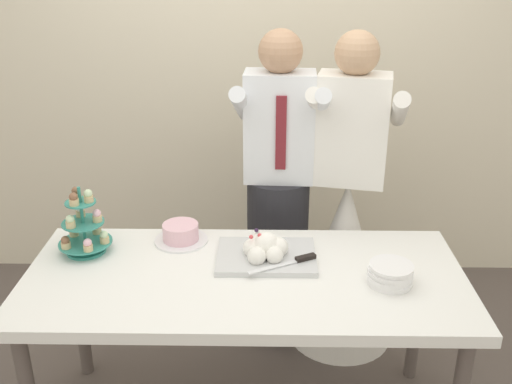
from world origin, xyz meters
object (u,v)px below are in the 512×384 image
(dessert_table, at_px, (245,289))
(main_cake_tray, at_px, (266,251))
(person_groom, at_px, (278,209))
(person_bride, at_px, (345,241))
(cupcake_stand, at_px, (84,228))
(round_cake, at_px, (181,234))
(plate_stack, at_px, (390,274))

(dessert_table, bearing_deg, main_cake_tray, 55.13)
(person_groom, bearing_deg, person_bride, -6.14)
(cupcake_stand, distance_m, round_cake, 0.42)
(plate_stack, bearing_deg, person_bride, 96.09)
(round_cake, bearing_deg, dessert_table, -43.30)
(cupcake_stand, xyz_separation_m, person_bride, (1.20, 0.48, -0.31))
(round_cake, xyz_separation_m, person_groom, (0.45, 0.41, -0.07))
(plate_stack, bearing_deg, main_cake_tray, 158.81)
(round_cake, bearing_deg, person_bride, 25.15)
(main_cake_tray, relative_size, person_groom, 0.25)
(round_cake, xyz_separation_m, person_bride, (0.80, 0.37, -0.23))
(main_cake_tray, xyz_separation_m, round_cake, (-0.38, 0.15, -0.00))
(dessert_table, relative_size, cupcake_stand, 5.90)
(cupcake_stand, xyz_separation_m, person_groom, (0.85, 0.51, -0.14))
(person_groom, bearing_deg, dessert_table, -102.21)
(cupcake_stand, height_order, person_groom, person_groom)
(plate_stack, distance_m, person_groom, 0.87)
(round_cake, bearing_deg, plate_stack, -21.51)
(person_bride, bearing_deg, plate_stack, -83.91)
(dessert_table, height_order, plate_stack, plate_stack)
(main_cake_tray, distance_m, person_groom, 0.57)
(cupcake_stand, bearing_deg, person_groom, 31.23)
(cupcake_stand, bearing_deg, round_cake, 14.30)
(cupcake_stand, bearing_deg, main_cake_tray, -3.85)
(plate_stack, relative_size, person_bride, 0.11)
(cupcake_stand, xyz_separation_m, plate_stack, (1.27, -0.24, -0.07))
(plate_stack, xyz_separation_m, person_bride, (-0.08, 0.72, -0.24))
(person_bride, bearing_deg, cupcake_stand, -158.31)
(dessert_table, distance_m, round_cake, 0.42)
(plate_stack, relative_size, person_groom, 0.11)
(main_cake_tray, height_order, person_bride, person_bride)
(main_cake_tray, xyz_separation_m, person_groom, (0.06, 0.57, -0.07))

